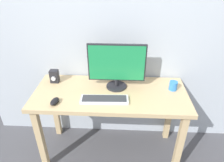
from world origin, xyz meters
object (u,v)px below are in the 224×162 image
mouse (55,101)px  monitor (117,66)px  keyboard_primary (104,100)px  coffee_mug (173,86)px  desk (110,101)px  audio_controller (54,76)px

mouse → monitor: bearing=41.9°
keyboard_primary → coffee_mug: bearing=18.7°
mouse → coffee_mug: coffee_mug is taller
monitor → keyboard_primary: size_ratio=1.26×
monitor → keyboard_primary: (-0.10, -0.24, -0.21)m
desk → keyboard_primary: size_ratio=3.40×
desk → monitor: 0.35m
keyboard_primary → desk: bearing=72.8°
desk → audio_controller: bearing=164.5°
mouse → coffee_mug: (1.05, 0.27, 0.02)m
desk → keyboard_primary: bearing=-107.2°
desk → mouse: 0.52m
mouse → audio_controller: bearing=118.0°
keyboard_primary → mouse: bearing=-172.0°
keyboard_primary → mouse: (-0.42, -0.06, 0.01)m
coffee_mug → keyboard_primary: bearing=-161.3°
audio_controller → coffee_mug: 1.15m
monitor → mouse: monitor is taller
desk → coffee_mug: (0.59, 0.08, 0.15)m
monitor → keyboard_primary: bearing=-112.0°
desk → monitor: bearing=61.8°
desk → mouse: mouse is taller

